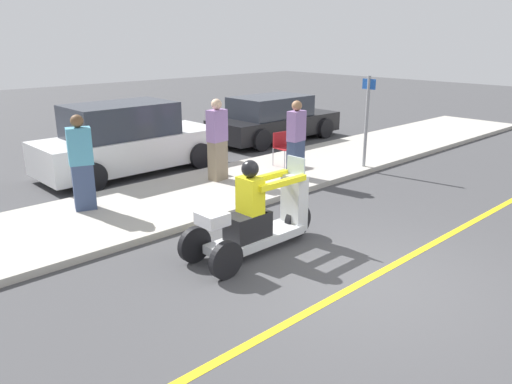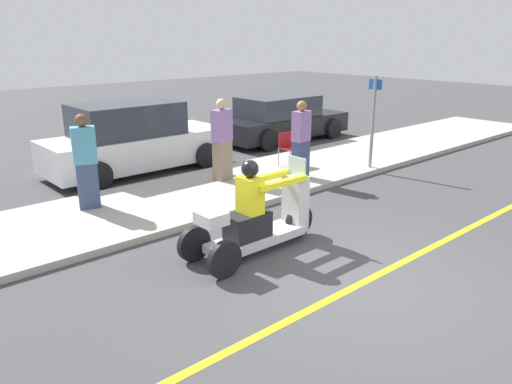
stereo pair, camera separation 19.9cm
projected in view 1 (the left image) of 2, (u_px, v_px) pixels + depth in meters
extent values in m
plane|color=#424244|center=(365.00, 281.00, 6.84)|extent=(60.00, 60.00, 0.00)
cube|color=gold|center=(346.00, 291.00, 6.55)|extent=(24.00, 0.12, 0.01)
cube|color=#B2ADA3|center=(174.00, 200.00, 10.03)|extent=(28.00, 2.80, 0.12)
cylinder|color=black|center=(298.00, 221.00, 8.30)|extent=(0.54, 0.10, 0.54)
cylinder|color=black|center=(226.00, 260.00, 6.84)|extent=(0.54, 0.10, 0.54)
cylinder|color=black|center=(195.00, 245.00, 7.34)|extent=(0.54, 0.10, 0.54)
cube|color=silver|center=(256.00, 239.00, 7.69)|extent=(1.68, 0.51, 0.14)
cube|color=black|center=(248.00, 226.00, 7.50)|extent=(0.67, 0.40, 0.39)
cube|color=silver|center=(294.00, 202.00, 8.13)|extent=(0.24, 0.40, 0.93)
cube|color=silver|center=(296.00, 166.00, 7.96)|extent=(0.03, 0.36, 0.30)
cube|color=silver|center=(212.00, 219.00, 6.98)|extent=(0.36, 0.40, 0.18)
cube|color=yellow|center=(250.00, 195.00, 7.40)|extent=(0.26, 0.38, 0.55)
sphere|color=black|center=(250.00, 169.00, 7.27)|extent=(0.26, 0.26, 0.26)
cube|color=black|center=(262.00, 225.00, 7.54)|extent=(0.14, 0.14, 0.39)
cube|color=black|center=(251.00, 221.00, 7.71)|extent=(0.14, 0.14, 0.39)
cube|color=yellow|center=(283.00, 183.00, 7.53)|extent=(0.97, 0.09, 0.09)
cube|color=yellow|center=(264.00, 178.00, 7.81)|extent=(0.97, 0.09, 0.09)
cube|color=#38476B|center=(296.00, 159.00, 11.29)|extent=(0.40, 0.29, 0.84)
cube|color=#9972B2|center=(296.00, 126.00, 11.07)|extent=(0.44, 0.30, 0.67)
sphere|color=#9E704C|center=(297.00, 106.00, 10.93)|extent=(0.23, 0.23, 0.23)
cube|color=gray|center=(218.00, 161.00, 11.09)|extent=(0.41, 0.30, 0.87)
cube|color=#9972B2|center=(217.00, 126.00, 10.85)|extent=(0.46, 0.31, 0.69)
sphere|color=beige|center=(216.00, 104.00, 10.71)|extent=(0.24, 0.24, 0.24)
cube|color=#38476B|center=(84.00, 187.00, 9.19)|extent=(0.44, 0.36, 0.85)
cube|color=#4C99B7|center=(80.00, 146.00, 8.96)|extent=(0.48, 0.38, 0.68)
sphere|color=brown|center=(77.00, 121.00, 8.82)|extent=(0.23, 0.23, 0.23)
cylinder|color=#A5A8AD|center=(285.00, 160.00, 12.02)|extent=(0.02, 0.02, 0.44)
cylinder|color=#A5A8AD|center=(298.00, 158.00, 12.28)|extent=(0.02, 0.02, 0.44)
cylinder|color=#A5A8AD|center=(273.00, 157.00, 12.36)|extent=(0.02, 0.02, 0.44)
cylinder|color=#A5A8AD|center=(286.00, 154.00, 12.61)|extent=(0.02, 0.02, 0.44)
cube|color=maroon|center=(286.00, 148.00, 12.25)|extent=(0.48, 0.48, 0.02)
cube|color=maroon|center=(280.00, 140.00, 12.36)|extent=(0.44, 0.07, 0.38)
cube|color=silver|center=(131.00, 150.00, 12.15)|extent=(4.45, 1.71, 0.76)
cube|color=#2D333D|center=(120.00, 120.00, 11.77)|extent=(2.45, 1.54, 0.76)
cylinder|color=black|center=(200.00, 156.00, 12.57)|extent=(0.64, 0.22, 0.64)
cylinder|color=black|center=(163.00, 145.00, 13.76)|extent=(0.64, 0.22, 0.64)
cylinder|color=black|center=(92.00, 177.00, 10.68)|extent=(0.64, 0.22, 0.64)
cylinder|color=black|center=(59.00, 163.00, 11.87)|extent=(0.64, 0.22, 0.64)
cube|color=black|center=(275.00, 125.00, 15.91)|extent=(4.43, 1.70, 0.60)
cube|color=#2D333D|center=(271.00, 106.00, 15.58)|extent=(2.44, 1.53, 0.64)
cylinder|color=black|center=(325.00, 128.00, 16.30)|extent=(0.64, 0.22, 0.64)
cylinder|color=black|center=(287.00, 122.00, 17.49)|extent=(0.64, 0.22, 0.64)
cylinder|color=black|center=(261.00, 140.00, 14.43)|extent=(0.64, 0.22, 0.64)
cylinder|color=black|center=(224.00, 132.00, 15.61)|extent=(0.64, 0.22, 0.64)
cylinder|color=gray|center=(366.00, 122.00, 12.03)|extent=(0.08, 0.08, 2.20)
cube|color=#1E51AD|center=(369.00, 84.00, 11.76)|extent=(0.02, 0.36, 0.24)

